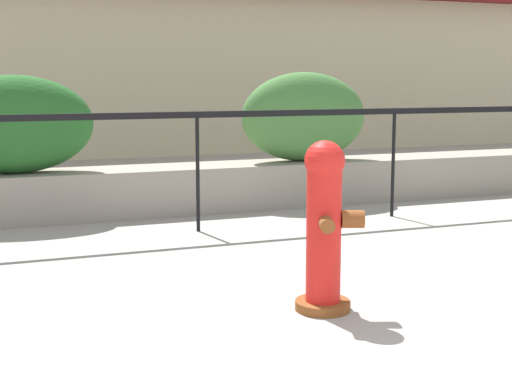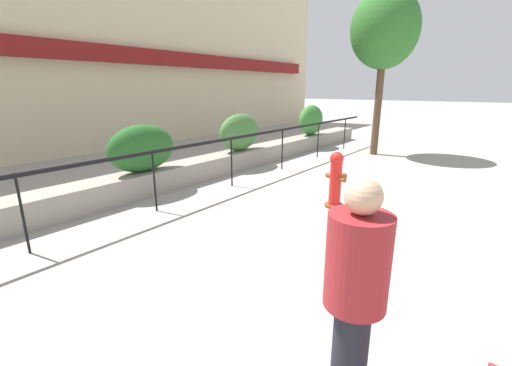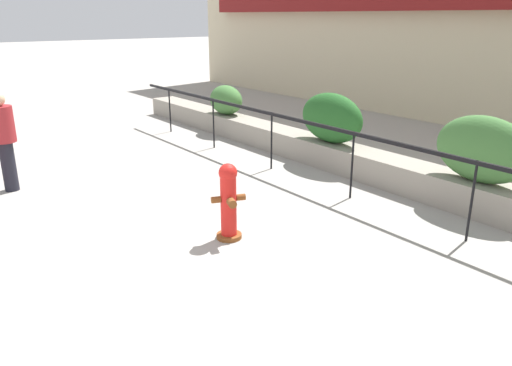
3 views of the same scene
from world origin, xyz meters
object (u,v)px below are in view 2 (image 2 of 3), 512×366
hedge_bush_1 (142,148)px  hedge_bush_2 (240,132)px  hedge_bush_3 (311,120)px  pedestrian (355,290)px  fire_hydrant (336,179)px  street_tree (385,30)px

hedge_bush_1 → hedge_bush_2: hedge_bush_2 is taller
hedge_bush_2 → hedge_bush_3: (4.19, 0.00, 0.04)m
pedestrian → fire_hydrant: bearing=25.9°
pedestrian → hedge_bush_1: bearing=67.5°
hedge_bush_1 → pedestrian: size_ratio=0.91×
hedge_bush_1 → street_tree: street_tree is taller
hedge_bush_1 → street_tree: bearing=-17.4°
hedge_bush_1 → fire_hydrant: 4.05m
hedge_bush_2 → hedge_bush_3: 4.19m
hedge_bush_1 → hedge_bush_3: 7.40m
hedge_bush_3 → pedestrian: bearing=-150.1°
hedge_bush_2 → hedge_bush_1: bearing=180.0°
street_tree → pedestrian: size_ratio=3.04×
fire_hydrant → hedge_bush_1: bearing=114.8°
hedge_bush_2 → fire_hydrant: size_ratio=1.43×
hedge_bush_3 → hedge_bush_2: bearing=180.0°
hedge_bush_2 → hedge_bush_3: hedge_bush_3 is taller
hedge_bush_1 → pedestrian: pedestrian is taller
hedge_bush_2 → street_tree: bearing=-28.5°
pedestrian → hedge_bush_3: bearing=29.9°
hedge_bush_2 → pedestrian: size_ratio=0.89×
hedge_bush_1 → hedge_bush_2: 3.21m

